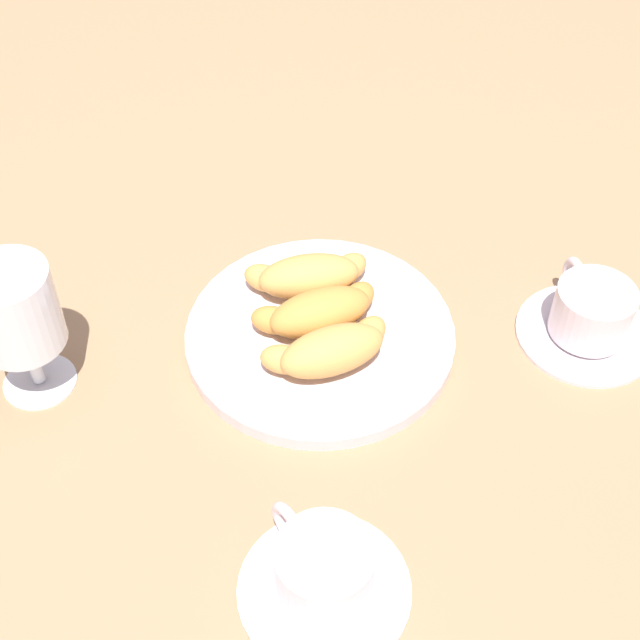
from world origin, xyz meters
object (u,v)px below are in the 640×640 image
(pastry_plate, at_px, (320,334))
(coffee_cup_near, at_px, (323,574))
(juice_glass_left, at_px, (16,314))
(croissant_small, at_px, (319,311))
(croissant_large, at_px, (331,350))
(coffee_cup_far, at_px, (590,316))
(croissant_extra, at_px, (308,275))

(pastry_plate, xyz_separation_m, coffee_cup_near, (-0.15, -0.21, 0.02))
(juice_glass_left, bearing_deg, croissant_small, -23.71)
(croissant_large, bearing_deg, coffee_cup_near, -127.57)
(coffee_cup_far, xyz_separation_m, juice_glass_left, (-0.46, 0.26, 0.07))
(croissant_large, distance_m, croissant_small, 0.05)
(croissant_large, distance_m, coffee_cup_near, 0.22)
(croissant_extra, distance_m, juice_glass_left, 0.28)
(croissant_large, height_order, coffee_cup_far, croissant_large)
(croissant_large, height_order, croissant_extra, same)
(coffee_cup_near, distance_m, coffee_cup_far, 0.37)
(pastry_plate, distance_m, croissant_small, 0.03)
(pastry_plate, distance_m, croissant_large, 0.05)
(croissant_large, bearing_deg, juice_glass_left, 145.73)
(juice_glass_left, bearing_deg, pastry_plate, -24.38)
(pastry_plate, xyz_separation_m, coffee_cup_far, (0.22, -0.15, 0.02))
(juice_glass_left, bearing_deg, coffee_cup_far, -29.02)
(coffee_cup_near, relative_size, coffee_cup_far, 1.00)
(coffee_cup_near, relative_size, juice_glass_left, 0.97)
(croissant_small, distance_m, coffee_cup_near, 0.26)
(coffee_cup_near, bearing_deg, juice_glass_left, 106.20)
(coffee_cup_far, distance_m, juice_glass_left, 0.53)
(pastry_plate, distance_m, juice_glass_left, 0.28)
(croissant_small, bearing_deg, coffee_cup_near, -124.85)
(coffee_cup_far, bearing_deg, croissant_large, 156.56)
(coffee_cup_near, xyz_separation_m, coffee_cup_far, (0.37, 0.07, 0.00))
(pastry_plate, height_order, juice_glass_left, juice_glass_left)
(pastry_plate, distance_m, croissant_extra, 0.06)
(coffee_cup_near, xyz_separation_m, juice_glass_left, (-0.09, 0.32, 0.07))
(croissant_small, bearing_deg, juice_glass_left, 156.29)
(pastry_plate, height_order, croissant_extra, croissant_extra)
(croissant_small, height_order, juice_glass_left, juice_glass_left)
(coffee_cup_far, bearing_deg, coffee_cup_near, -169.45)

